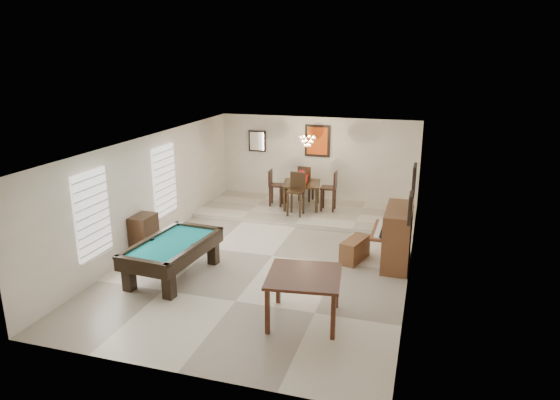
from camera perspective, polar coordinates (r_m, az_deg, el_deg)
The scene contains 25 objects.
ground_plane at distance 11.36m, azimuth -0.88°, elevation -6.45°, with size 6.00×9.00×0.02m, color beige.
wall_back at distance 15.13m, azimuth 4.28°, elevation 4.55°, with size 6.00×0.04×2.60m, color silver.
wall_front at distance 7.05m, azimuth -12.26°, elevation -10.11°, with size 6.00×0.04×2.60m, color silver.
wall_left at distance 12.13m, azimuth -14.54°, elevation 1.07°, with size 0.04×9.00×2.60m, color silver.
wall_right at distance 10.44m, azimuth 14.99°, elevation -1.45°, with size 0.04×9.00×2.60m, color silver.
ceiling at distance 10.62m, azimuth -0.94°, elevation 6.64°, with size 6.00×9.00×0.04m, color white.
dining_step at distance 14.27m, azimuth 3.08°, elevation -1.32°, with size 6.00×2.50×0.12m, color beige.
window_left_front at distance 10.36m, azimuth -20.66°, elevation -1.53°, with size 0.06×1.00×1.70m, color white.
window_left_rear at distance 12.59m, azimuth -13.06°, elevation 2.20°, with size 0.06×1.00×1.70m, color white.
pool_table at distance 10.47m, azimuth -12.09°, elevation -6.67°, with size 1.17×2.17×0.72m, color black, non-canonical shape.
square_table at distance 8.64m, azimuth 2.74°, elevation -11.06°, with size 1.22×1.22×0.84m, color #37190D, non-canonical shape.
upright_piano at distance 11.03m, azimuth 12.52°, elevation -4.00°, with size 0.84×1.51×1.25m, color brown, non-canonical shape.
piano_bench at distance 11.16m, azimuth 8.54°, elevation -5.62°, with size 0.35×0.89×0.49m, color brown.
apothecary_chest at distance 11.62m, azimuth -15.26°, elevation -3.94°, with size 0.42×0.63×0.95m, color black.
dining_table at distance 14.33m, azimuth 2.48°, elevation 0.80°, with size 1.03×1.03×0.85m, color black, non-canonical shape.
flower_vase at distance 14.19m, azimuth 2.51°, elevation 2.97°, with size 0.15×0.15×0.26m, color #B10F24, non-canonical shape.
dining_chair_south at distance 13.60m, azimuth 1.81°, elevation 0.63°, with size 0.43×0.43×1.17m, color black, non-canonical shape.
dining_chair_north at distance 15.01m, azimuth 3.02°, elevation 1.96°, with size 0.40×0.40×1.08m, color black, non-canonical shape.
dining_chair_west at distance 14.49m, azimuth -0.43°, elevation 1.39°, with size 0.39×0.39×1.05m, color black, non-canonical shape.
dining_chair_east at distance 14.10m, azimuth 5.56°, elevation 1.05°, with size 0.42×0.42×1.13m, color black, non-canonical shape.
chandelier at distance 13.72m, azimuth 3.16°, elevation 7.16°, with size 0.44×0.44×0.60m, color #FFE5B2, non-canonical shape.
back_painting at distance 14.98m, azimuth 4.30°, elevation 6.76°, with size 0.75×0.06×0.95m, color #D84C14.
back_mirror at distance 15.52m, azimuth -2.62°, elevation 6.75°, with size 0.55×0.06×0.65m, color white.
right_picture_upper at distance 10.57m, azimuth 15.08°, elevation 2.15°, with size 0.06×0.55×0.65m, color slate.
right_picture_lower at distance 9.37m, azimuth 14.67°, elevation -0.90°, with size 0.06×0.45×0.55m, color gray.
Camera 1 is at (3.19, -9.97, 4.40)m, focal length 32.00 mm.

